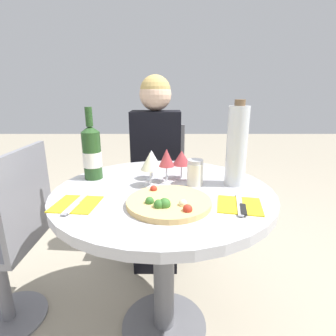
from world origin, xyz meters
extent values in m
plane|color=#9E937F|center=(0.00, 0.00, 0.00)|extent=(12.00, 12.00, 0.00)
cylinder|color=slate|center=(0.00, 0.00, 0.01)|extent=(0.41, 0.41, 0.02)
cylinder|color=slate|center=(0.00, 0.00, 0.36)|extent=(0.10, 0.10, 0.67)
cylinder|color=#B7B7BC|center=(0.00, 0.00, 0.71)|extent=(0.89, 0.89, 0.04)
cylinder|color=slate|center=(-0.06, 0.70, 0.01)|extent=(0.36, 0.36, 0.01)
cylinder|color=slate|center=(-0.06, 0.70, 0.22)|extent=(0.06, 0.06, 0.44)
cube|color=slate|center=(-0.06, 0.70, 0.46)|extent=(0.40, 0.40, 0.03)
cube|color=slate|center=(-0.06, 0.88, 0.68)|extent=(0.40, 0.02, 0.41)
cube|color=black|center=(-0.06, 0.54, 0.24)|extent=(0.27, 0.31, 0.47)
cube|color=black|center=(-0.06, 0.70, 0.73)|extent=(0.32, 0.19, 0.52)
sphere|color=#DBB293|center=(-0.06, 0.70, 1.09)|extent=(0.20, 0.20, 0.20)
sphere|color=tan|center=(-0.06, 0.70, 1.12)|extent=(0.19, 0.19, 0.19)
cylinder|color=slate|center=(-0.79, 0.05, 0.01)|extent=(0.36, 0.36, 0.01)
cylinder|color=slate|center=(-0.79, 0.05, 0.22)|extent=(0.06, 0.06, 0.44)
cube|color=slate|center=(-0.60, 0.05, 0.68)|extent=(0.02, 0.40, 0.41)
cylinder|color=#DBB26B|center=(0.02, -0.16, 0.74)|extent=(0.30, 0.30, 0.02)
sphere|color=#B22D1E|center=(0.08, -0.25, 0.76)|extent=(0.03, 0.03, 0.03)
sphere|color=#B22D1E|center=(-0.04, -0.07, 0.75)|extent=(0.03, 0.03, 0.03)
sphere|color=#336B28|center=(-0.01, -0.22, 0.76)|extent=(0.04, 0.04, 0.04)
sphere|color=#336B28|center=(-0.04, -0.19, 0.75)|extent=(0.03, 0.03, 0.03)
sphere|color=#336B28|center=(0.01, -0.22, 0.76)|extent=(0.04, 0.04, 0.04)
sphere|color=beige|center=(0.07, -0.21, 0.75)|extent=(0.03, 0.03, 0.03)
cylinder|color=#23471E|center=(-0.32, 0.13, 0.84)|extent=(0.08, 0.08, 0.21)
cone|color=#23471E|center=(-0.32, 0.13, 0.96)|extent=(0.08, 0.08, 0.03)
cylinder|color=#23471E|center=(-0.32, 0.13, 1.01)|extent=(0.03, 0.03, 0.08)
cylinder|color=silver|center=(-0.32, 0.13, 0.82)|extent=(0.08, 0.08, 0.07)
cylinder|color=silver|center=(0.30, 0.05, 0.89)|extent=(0.09, 0.09, 0.33)
cylinder|color=brown|center=(0.30, 0.05, 1.07)|extent=(0.04, 0.04, 0.02)
cylinder|color=silver|center=(0.13, 0.05, 0.78)|extent=(0.07, 0.07, 0.09)
cylinder|color=#B2B2B7|center=(0.13, 0.05, 0.83)|extent=(0.07, 0.07, 0.02)
cylinder|color=silver|center=(-0.05, 0.13, 0.73)|extent=(0.06, 0.06, 0.00)
cylinder|color=silver|center=(-0.05, 0.13, 0.76)|extent=(0.01, 0.01, 0.06)
cone|color=silver|center=(-0.05, 0.13, 0.83)|extent=(0.08, 0.08, 0.07)
cylinder|color=silver|center=(-0.05, 0.03, 0.73)|extent=(0.06, 0.06, 0.00)
cylinder|color=silver|center=(-0.05, 0.03, 0.77)|extent=(0.01, 0.01, 0.07)
cone|color=beige|center=(-0.05, 0.03, 0.84)|extent=(0.08, 0.08, 0.07)
cylinder|color=silver|center=(0.08, 0.13, 0.73)|extent=(0.06, 0.06, 0.00)
cylinder|color=silver|center=(0.08, 0.13, 0.76)|extent=(0.01, 0.01, 0.06)
cone|color=#9E383D|center=(0.08, 0.13, 0.83)|extent=(0.08, 0.08, 0.07)
cylinder|color=silver|center=(0.01, 0.08, 0.73)|extent=(0.06, 0.06, 0.00)
cylinder|color=silver|center=(0.01, 0.08, 0.77)|extent=(0.01, 0.01, 0.07)
cone|color=#9E383D|center=(0.01, 0.08, 0.84)|extent=(0.07, 0.07, 0.08)
cube|color=yellow|center=(-0.31, -0.16, 0.73)|extent=(0.16, 0.16, 0.00)
cube|color=silver|center=(-0.31, -0.16, 0.74)|extent=(0.04, 0.19, 0.00)
cube|color=silver|center=(-0.31, -0.21, 0.74)|extent=(0.03, 0.09, 0.00)
cube|color=yellow|center=(0.27, -0.17, 0.73)|extent=(0.18, 0.18, 0.00)
cube|color=silver|center=(0.27, -0.17, 0.74)|extent=(0.06, 0.19, 0.00)
cube|color=black|center=(0.27, -0.22, 0.74)|extent=(0.04, 0.09, 0.00)
camera|label=1|loc=(0.02, -1.01, 1.12)|focal=28.00mm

